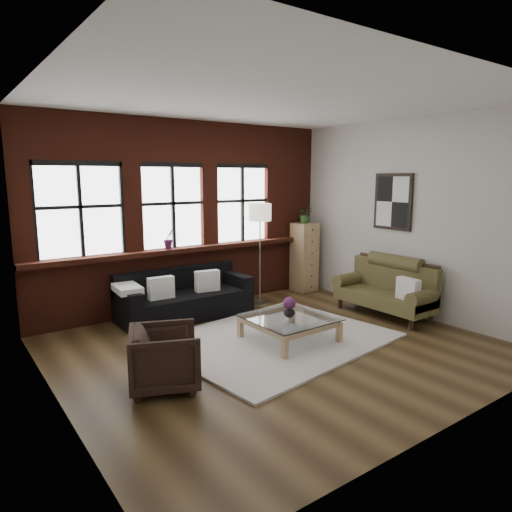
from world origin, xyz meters
TOP-DOWN VIEW (x-y plane):
  - floor at (0.00, 0.00)m, footprint 5.50×5.50m
  - ceiling at (0.00, 0.00)m, footprint 5.50×5.50m
  - wall_back at (0.00, 2.50)m, footprint 5.50×0.00m
  - wall_front at (0.00, -2.50)m, footprint 5.50×0.00m
  - wall_left at (-2.75, 0.00)m, footprint 0.00×5.00m
  - wall_right at (2.75, 0.00)m, footprint 0.00×5.00m
  - brick_backwall at (0.00, 2.44)m, footprint 5.50×0.12m
  - sill_ledge at (0.00, 2.35)m, footprint 5.50×0.30m
  - window_left at (-1.80, 2.45)m, footprint 1.38×0.10m
  - window_mid at (-0.30, 2.45)m, footprint 1.38×0.10m
  - window_right at (1.10, 2.45)m, footprint 1.38×0.10m
  - wall_poster at (2.72, 0.30)m, footprint 0.05×0.74m
  - shag_rug at (0.15, 0.20)m, footprint 3.30×2.75m
  - dark_sofa at (-0.38, 1.90)m, footprint 2.14×0.87m
  - pillow_a at (-0.84, 1.80)m, footprint 0.40×0.15m
  - pillow_b at (-0.02, 1.80)m, footprint 0.42×0.20m
  - vintage_settee at (2.30, 0.07)m, footprint 0.75×1.69m
  - pillow_settee at (2.22, -0.45)m, footprint 0.18×0.39m
  - armchair at (-1.72, -0.24)m, footprint 0.96×0.95m
  - coffee_table at (0.28, 0.06)m, footprint 1.11×1.11m
  - vase at (0.28, 0.06)m, footprint 0.16×0.16m
  - flowers at (0.28, 0.06)m, footprint 0.17×0.17m
  - drawer_chest at (2.37, 2.11)m, footprint 0.42×0.42m
  - potted_plant_top at (2.37, 2.11)m, footprint 0.36×0.32m
  - floor_lamp at (1.09, 1.85)m, footprint 0.40×0.40m
  - sill_plant at (-0.44, 2.32)m, footprint 0.23×0.21m

SIDE VIEW (x-z plane):
  - floor at x=0.00m, z-range 0.00..0.00m
  - shag_rug at x=0.15m, z-range 0.00..0.03m
  - coffee_table at x=0.28m, z-range -0.01..0.36m
  - armchair at x=-1.72m, z-range 0.00..0.67m
  - dark_sofa at x=-0.38m, z-range 0.00..0.78m
  - vase at x=0.28m, z-range 0.36..0.52m
  - vintage_settee at x=2.30m, z-range 0.00..0.90m
  - flowers at x=0.28m, z-range 0.47..0.64m
  - pillow_settee at x=2.22m, z-range 0.40..0.74m
  - pillow_a at x=-0.84m, z-range 0.41..0.75m
  - pillow_b at x=-0.02m, z-range 0.41..0.75m
  - drawer_chest at x=2.37m, z-range 0.00..1.36m
  - floor_lamp at x=1.09m, z-range 0.00..1.95m
  - sill_ledge at x=0.00m, z-range 1.00..1.08m
  - sill_plant at x=-0.44m, z-range 1.08..1.42m
  - potted_plant_top at x=2.37m, z-range 1.36..1.72m
  - wall_back at x=0.00m, z-range -1.15..4.35m
  - wall_front at x=0.00m, z-range -1.15..4.35m
  - wall_left at x=-2.75m, z-range -0.90..4.10m
  - wall_right at x=2.75m, z-range -0.90..4.10m
  - brick_backwall at x=0.00m, z-range 0.00..3.20m
  - window_left at x=-1.80m, z-range 1.00..2.50m
  - window_mid at x=-0.30m, z-range 1.00..2.50m
  - window_right at x=1.10m, z-range 1.00..2.50m
  - wall_poster at x=2.72m, z-range 1.38..2.32m
  - ceiling at x=0.00m, z-range 3.20..3.20m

